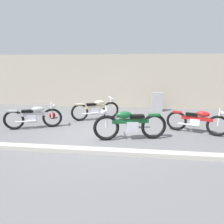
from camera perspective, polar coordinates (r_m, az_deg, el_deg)
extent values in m
plane|color=slate|center=(6.28, -2.98, -6.80)|extent=(40.00, 40.00, 0.00)
cube|color=#B2A893|center=(10.26, 1.04, 9.12)|extent=(18.00, 0.30, 2.73)
cube|color=#B7B2A8|center=(5.07, -5.50, -11.37)|extent=(18.00, 0.24, 0.12)
cube|color=#9E9EA3|center=(9.56, 13.22, 2.96)|extent=(0.54, 0.21, 0.93)
sphere|color=maroon|center=(8.52, -17.29, -0.94)|extent=(0.26, 0.26, 0.26)
torus|color=black|center=(8.10, -0.40, 0.58)|extent=(0.68, 0.37, 0.70)
torus|color=black|center=(7.82, -9.54, -0.10)|extent=(0.68, 0.37, 0.70)
cube|color=silver|center=(7.92, -5.23, 0.36)|extent=(0.36, 0.30, 0.27)
cube|color=beige|center=(7.90, -4.91, 1.47)|extent=(0.94, 0.50, 0.12)
ellipsoid|color=beige|center=(7.90, -3.71, 2.79)|extent=(0.47, 0.35, 0.19)
cube|color=black|center=(7.84, -6.17, 2.28)|extent=(0.42, 0.32, 0.08)
cube|color=beige|center=(7.75, -9.64, 2.25)|extent=(0.33, 0.23, 0.06)
cylinder|color=silver|center=(8.05, -0.41, 2.42)|extent=(0.05, 0.05, 0.53)
cylinder|color=silver|center=(8.00, -0.41, 4.29)|extent=(0.27, 0.52, 0.03)
sphere|color=silver|center=(8.04, 0.12, 3.64)|extent=(0.14, 0.14, 0.14)
cylinder|color=silver|center=(7.79, -6.41, -0.42)|extent=(0.64, 0.33, 0.06)
torus|color=black|center=(5.73, -1.70, -4.72)|extent=(0.78, 0.25, 0.78)
torus|color=black|center=(5.98, 12.26, -4.21)|extent=(0.78, 0.25, 0.78)
cube|color=silver|center=(5.82, 5.96, -4.27)|extent=(0.38, 0.28, 0.30)
cube|color=#145128|center=(5.75, 5.48, -2.67)|extent=(1.10, 0.33, 0.13)
ellipsoid|color=#145128|center=(5.67, 3.61, -0.87)|extent=(0.50, 0.31, 0.21)
cube|color=black|center=(5.76, 7.39, -1.29)|extent=(0.46, 0.28, 0.09)
cube|color=#145128|center=(5.88, 12.44, -0.84)|extent=(0.36, 0.20, 0.06)
cylinder|color=silver|center=(5.64, -1.72, -1.89)|extent=(0.06, 0.06, 0.59)
cylinder|color=silver|center=(5.57, -1.75, 1.03)|extent=(0.17, 0.61, 0.04)
sphere|color=silver|center=(5.59, -2.61, -0.06)|extent=(0.15, 0.15, 0.15)
cylinder|color=silver|center=(6.00, 7.72, -4.50)|extent=(0.75, 0.22, 0.06)
torus|color=black|center=(7.28, -17.29, -1.64)|extent=(0.68, 0.31, 0.69)
torus|color=black|center=(7.50, -27.09, -2.12)|extent=(0.68, 0.31, 0.69)
cube|color=silver|center=(7.37, -22.64, -1.77)|extent=(0.35, 0.28, 0.27)
cube|color=#ADADB2|center=(7.32, -22.38, -0.60)|extent=(0.95, 0.42, 0.11)
ellipsoid|color=#ADADB2|center=(7.26, -21.18, 0.77)|extent=(0.46, 0.32, 0.19)
cube|color=black|center=(7.32, -23.79, 0.26)|extent=(0.42, 0.29, 0.08)
cube|color=#ADADB2|center=(7.42, -27.37, 0.27)|extent=(0.32, 0.21, 0.06)
cylinder|color=silver|center=(7.22, -17.44, 0.36)|extent=(0.05, 0.05, 0.52)
cylinder|color=silver|center=(7.17, -17.59, 2.39)|extent=(0.22, 0.53, 0.03)
sphere|color=silver|center=(7.18, -16.93, 1.68)|extent=(0.13, 0.13, 0.13)
cylinder|color=silver|center=(7.31, -24.20, -2.58)|extent=(0.64, 0.28, 0.06)
torus|color=black|center=(6.92, 28.87, -3.64)|extent=(0.66, 0.31, 0.68)
torus|color=black|center=(6.96, 18.58, -2.51)|extent=(0.66, 0.31, 0.68)
cube|color=silver|center=(6.91, 23.34, -2.89)|extent=(0.34, 0.28, 0.26)
cube|color=#B21919|center=(6.87, 23.84, -1.75)|extent=(0.93, 0.41, 0.11)
ellipsoid|color=#B21919|center=(6.83, 25.37, -0.55)|extent=(0.45, 0.31, 0.19)
cube|color=black|center=(6.85, 22.55, -0.63)|extent=(0.41, 0.28, 0.07)
cube|color=#B21919|center=(6.88, 18.78, 0.01)|extent=(0.32, 0.21, 0.06)
cylinder|color=silver|center=(6.86, 29.11, -1.60)|extent=(0.05, 0.05, 0.51)
cylinder|color=silver|center=(6.80, 29.36, 0.47)|extent=(0.21, 0.52, 0.03)
sphere|color=silver|center=(6.83, 29.89, -0.35)|extent=(0.13, 0.13, 0.13)
cylinder|color=silver|center=(6.83, 21.68, -3.49)|extent=(0.63, 0.27, 0.06)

